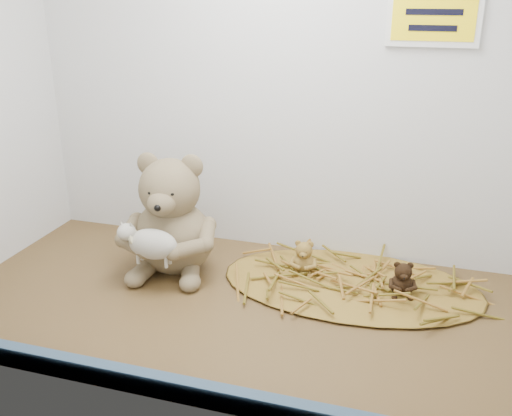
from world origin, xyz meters
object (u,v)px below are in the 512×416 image
(main_teddy, at_px, (172,213))
(toy_lamb, at_px, (153,244))
(mini_teddy_brown, at_px, (403,277))
(mini_teddy_tan, at_px, (304,256))

(main_teddy, xyz_separation_m, toy_lamb, (0.00, -0.10, -0.03))
(toy_lamb, distance_m, mini_teddy_brown, 0.51)
(main_teddy, bearing_deg, mini_teddy_tan, 1.91)
(mini_teddy_tan, distance_m, mini_teddy_brown, 0.22)
(mini_teddy_brown, bearing_deg, toy_lamb, -177.30)
(toy_lamb, relative_size, mini_teddy_tan, 1.83)
(mini_teddy_tan, height_order, mini_teddy_brown, mini_teddy_tan)
(main_teddy, distance_m, mini_teddy_tan, 0.30)
(mini_teddy_tan, bearing_deg, main_teddy, -175.53)
(toy_lamb, distance_m, mini_teddy_tan, 0.33)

